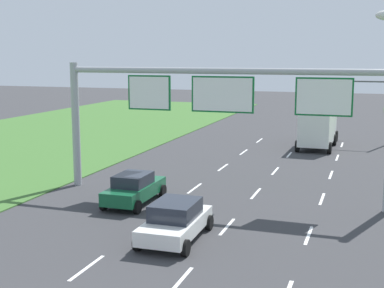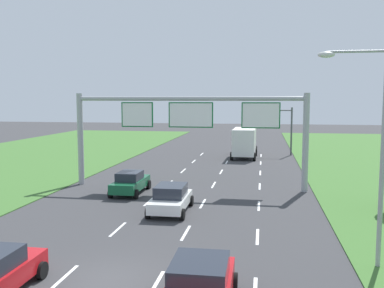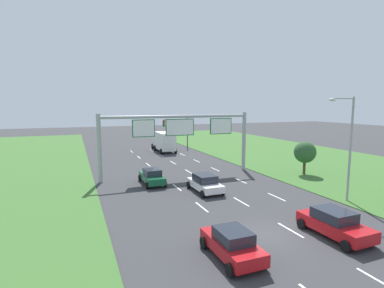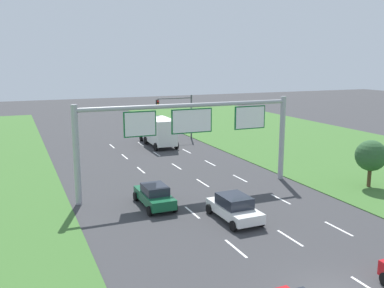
% 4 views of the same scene
% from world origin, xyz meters
% --- Properties ---
extents(ground_plane, '(200.00, 200.00, 0.00)m').
position_xyz_m(ground_plane, '(0.00, 0.00, 0.00)').
color(ground_plane, '#38383A').
extents(lane_dashes_inner_left, '(0.14, 56.40, 0.01)m').
position_xyz_m(lane_dashes_inner_left, '(-1.75, 9.00, 0.00)').
color(lane_dashes_inner_left, white).
rests_on(lane_dashes_inner_left, ground_plane).
extents(lane_dashes_inner_right, '(0.14, 56.40, 0.01)m').
position_xyz_m(lane_dashes_inner_right, '(1.75, 9.00, 0.00)').
color(lane_dashes_inner_right, white).
rests_on(lane_dashes_inner_right, ground_plane).
extents(lane_dashes_slip, '(0.14, 56.40, 0.01)m').
position_xyz_m(lane_dashes_slip, '(5.25, 9.00, 0.00)').
color(lane_dashes_slip, white).
rests_on(lane_dashes_slip, ground_plane).
extents(car_near_red, '(2.21, 4.34, 1.59)m').
position_xyz_m(car_near_red, '(0.18, 9.75, 0.81)').
color(car_near_red, white).
rests_on(car_near_red, ground_plane).
extents(car_mid_lane, '(2.25, 4.46, 1.62)m').
position_xyz_m(car_mid_lane, '(3.57, -1.68, 0.82)').
color(car_mid_lane, red).
rests_on(car_mid_lane, ground_plane).
extents(car_far_ahead, '(2.00, 4.37, 1.55)m').
position_xyz_m(car_far_ahead, '(-3.66, 14.12, 0.78)').
color(car_far_ahead, '#145633').
rests_on(car_far_ahead, ground_plane).
extents(box_truck, '(2.80, 7.64, 3.30)m').
position_xyz_m(box_truck, '(3.42, 34.36, 1.76)').
color(box_truck, silver).
rests_on(box_truck, ground_plane).
extents(sign_gantry, '(17.24, 0.44, 7.00)m').
position_xyz_m(sign_gantry, '(0.21, 16.64, 4.92)').
color(sign_gantry, '#9EA0A5').
rests_on(sign_gantry, ground_plane).
extents(traffic_light_mast, '(4.76, 0.49, 5.60)m').
position_xyz_m(traffic_light_mast, '(6.77, 36.84, 3.87)').
color(traffic_light_mast, '#47494F').
rests_on(traffic_light_mast, ground_plane).
extents(street_lamp, '(2.61, 0.32, 8.50)m').
position_xyz_m(street_lamp, '(9.57, 2.97, 5.08)').
color(street_lamp, '#9EA0A5').
rests_on(street_lamp, ground_plane).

